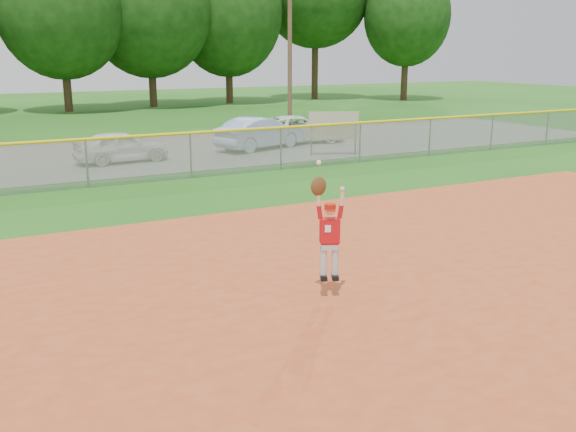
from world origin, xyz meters
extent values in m
plane|color=#205B14|center=(0.00, 0.00, 0.00)|extent=(120.00, 120.00, 0.00)
cube|color=#B1441F|center=(0.00, -3.00, 0.02)|extent=(24.00, 16.00, 0.04)
cube|color=slate|center=(0.00, 16.00, 0.01)|extent=(44.00, 10.00, 0.03)
imported|color=white|center=(-1.31, 14.10, 0.62)|extent=(3.58, 1.70, 1.18)
imported|color=#8AA8CF|center=(4.76, 14.76, 0.71)|extent=(4.35, 2.72, 1.35)
imported|color=white|center=(7.18, 15.81, 0.63)|extent=(4.60, 2.65, 1.21)
cylinder|color=gray|center=(5.80, 12.17, 0.66)|extent=(0.07, 0.07, 1.32)
cylinder|color=gray|center=(7.41, 11.43, 0.66)|extent=(0.07, 0.07, 1.32)
cube|color=beige|center=(6.61, 11.80, 1.21)|extent=(1.83, 0.87, 1.10)
cube|color=gray|center=(0.00, 10.00, 0.75)|extent=(40.00, 0.03, 1.50)
cylinder|color=yellow|center=(0.00, 10.00, 1.50)|extent=(40.00, 0.10, 0.10)
cylinder|color=gray|center=(-3.33, 10.00, 0.75)|extent=(0.06, 0.06, 1.50)
cylinder|color=gray|center=(0.00, 10.00, 0.75)|extent=(0.06, 0.06, 1.50)
cylinder|color=gray|center=(3.33, 10.00, 0.75)|extent=(0.06, 0.06, 1.50)
cylinder|color=gray|center=(6.67, 10.00, 0.75)|extent=(0.06, 0.06, 1.50)
cylinder|color=gray|center=(10.00, 10.00, 0.75)|extent=(0.06, 0.06, 1.50)
cylinder|color=gray|center=(13.33, 10.00, 0.75)|extent=(0.06, 0.06, 1.50)
cylinder|color=gray|center=(16.67, 10.00, 0.75)|extent=(0.06, 0.06, 1.50)
cylinder|color=#4C3823|center=(10.00, 22.00, 4.50)|extent=(0.24, 0.24, 9.00)
cylinder|color=#422D1C|center=(0.53, 37.14, 2.32)|extent=(0.56, 0.56, 4.64)
ellipsoid|color=#193F0F|center=(0.53, 37.14, 6.86)|extent=(8.57, 8.57, 9.43)
cylinder|color=#422D1C|center=(6.92, 38.34, 2.44)|extent=(0.56, 0.56, 4.89)
ellipsoid|color=#193F0F|center=(6.92, 38.34, 7.22)|extent=(9.41, 9.41, 10.28)
cylinder|color=#422D1C|center=(13.43, 39.01, 2.39)|extent=(0.56, 0.56, 4.78)
ellipsoid|color=#193F0F|center=(13.43, 39.01, 7.06)|extent=(8.62, 8.62, 10.06)
cylinder|color=#422D1C|center=(21.93, 39.94, 2.99)|extent=(0.56, 0.56, 5.99)
cylinder|color=#422D1C|center=(28.03, 35.14, 2.35)|extent=(0.56, 0.56, 4.69)
ellipsoid|color=#193F0F|center=(28.03, 35.14, 6.94)|extent=(7.23, 7.23, 8.32)
cylinder|color=silver|center=(-1.56, -1.19, 0.62)|extent=(0.16, 0.16, 0.55)
cylinder|color=silver|center=(-1.38, -1.26, 0.62)|extent=(0.16, 0.16, 0.55)
cube|color=black|center=(-1.58, -1.22, 0.38)|extent=(0.19, 0.24, 0.08)
cube|color=black|center=(-1.40, -1.29, 0.38)|extent=(0.19, 0.24, 0.08)
cube|color=silver|center=(-1.47, -1.23, 0.92)|extent=(0.32, 0.25, 0.11)
cube|color=maroon|center=(-1.47, -1.23, 0.99)|extent=(0.34, 0.27, 0.04)
cube|color=red|center=(-1.47, -1.23, 1.20)|extent=(0.37, 0.29, 0.41)
cube|color=white|center=(-1.55, -1.29, 1.25)|extent=(0.09, 0.05, 0.12)
sphere|color=beige|center=(-1.47, -1.23, 1.55)|extent=(0.24, 0.24, 0.19)
cylinder|color=#B0190A|center=(-1.47, -1.23, 1.60)|extent=(0.25, 0.25, 0.09)
cube|color=#B0190A|center=(-1.51, -1.32, 1.57)|extent=(0.17, 0.16, 0.02)
cylinder|color=red|center=(-1.63, -1.16, 1.51)|extent=(0.13, 0.11, 0.23)
cylinder|color=beige|center=(-1.65, -1.15, 1.74)|extent=(0.10, 0.09, 0.24)
ellipsoid|color=#4C2D14|center=(-1.65, -1.15, 1.95)|extent=(0.31, 0.23, 0.33)
sphere|color=white|center=(-1.65, -1.15, 2.34)|extent=(0.11, 0.11, 0.08)
cylinder|color=red|center=(-1.31, -1.30, 1.51)|extent=(0.13, 0.11, 0.23)
cylinder|color=beige|center=(-1.29, -1.30, 1.74)|extent=(0.10, 0.09, 0.24)
sphere|color=beige|center=(-1.29, -1.30, 1.89)|extent=(0.11, 0.11, 0.09)
camera|label=1|loc=(-6.85, -10.00, 4.09)|focal=40.00mm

